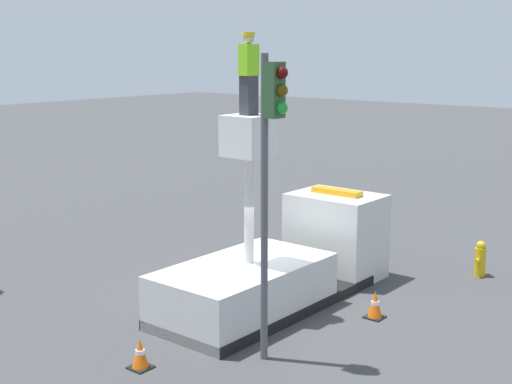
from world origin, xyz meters
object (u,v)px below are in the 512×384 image
(worker, at_px, (249,74))
(bucket_truck, at_px, (283,265))
(traffic_cone_rear, at_px, (140,354))
(traffic_light_pole, at_px, (270,149))
(traffic_cone_curbside, at_px, (375,305))
(fire_hydrant, at_px, (480,259))

(worker, bearing_deg, bucket_truck, 0.00)
(traffic_cone_rear, bearing_deg, bucket_truck, 2.80)
(traffic_light_pole, distance_m, traffic_cone_curbside, 5.03)
(bucket_truck, bearing_deg, worker, 180.00)
(traffic_light_pole, bearing_deg, traffic_cone_curbside, -8.02)
(traffic_cone_curbside, bearing_deg, fire_hydrant, -8.17)
(traffic_cone_rear, relative_size, traffic_cone_curbside, 0.95)
(bucket_truck, bearing_deg, traffic_light_pole, -147.02)
(fire_hydrant, bearing_deg, traffic_cone_rear, 163.77)
(traffic_cone_rear, bearing_deg, traffic_light_pole, -42.45)
(traffic_cone_curbside, bearing_deg, traffic_light_pole, 171.98)
(traffic_light_pole, distance_m, traffic_cone_rear, 4.56)
(fire_hydrant, height_order, traffic_cone_curbside, fire_hydrant)
(traffic_light_pole, distance_m, fire_hydrant, 8.53)
(traffic_cone_curbside, bearing_deg, worker, 123.81)
(bucket_truck, height_order, traffic_light_pole, traffic_light_pole)
(traffic_light_pole, bearing_deg, fire_hydrant, -8.11)
(worker, bearing_deg, traffic_cone_curbside, -56.19)
(fire_hydrant, relative_size, traffic_cone_curbside, 1.52)
(traffic_light_pole, height_order, traffic_cone_rear, traffic_light_pole)
(worker, relative_size, traffic_cone_curbside, 2.76)
(worker, xyz_separation_m, traffic_light_pole, (-1.66, -1.90, -1.28))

